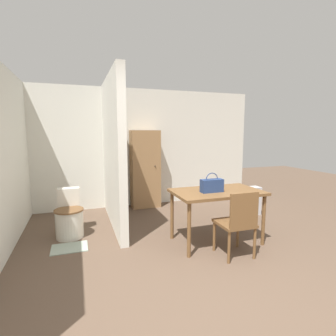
% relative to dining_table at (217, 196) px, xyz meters
% --- Properties ---
extents(ground_plane, '(16.00, 16.00, 0.00)m').
position_rel_dining_table_xyz_m(ground_plane, '(-0.61, -1.38, -0.68)').
color(ground_plane, brown).
extents(wall_back, '(5.29, 0.12, 2.50)m').
position_rel_dining_table_xyz_m(wall_back, '(-0.61, 2.37, 0.57)').
color(wall_back, silver).
rests_on(wall_back, ground_plane).
extents(partition_wall, '(0.12, 2.09, 2.50)m').
position_rel_dining_table_xyz_m(partition_wall, '(-1.30, 1.26, 0.57)').
color(partition_wall, silver).
rests_on(partition_wall, ground_plane).
extents(dining_table, '(1.26, 0.75, 0.76)m').
position_rel_dining_table_xyz_m(dining_table, '(0.00, 0.00, 0.00)').
color(dining_table, brown).
rests_on(dining_table, ground_plane).
extents(wooden_chair, '(0.43, 0.43, 0.87)m').
position_rel_dining_table_xyz_m(wooden_chair, '(0.01, -0.51, -0.21)').
color(wooden_chair, brown).
rests_on(wooden_chair, ground_plane).
extents(toilet, '(0.43, 0.58, 0.71)m').
position_rel_dining_table_xyz_m(toilet, '(-2.03, 0.92, -0.39)').
color(toilet, silver).
rests_on(toilet, ground_plane).
extents(handbag, '(0.32, 0.12, 0.27)m').
position_rel_dining_table_xyz_m(handbag, '(-0.12, -0.05, 0.18)').
color(handbag, navy).
rests_on(handbag, dining_table).
extents(wooden_cabinet, '(0.60, 0.38, 1.63)m').
position_rel_dining_table_xyz_m(wooden_cabinet, '(-0.53, 2.11, 0.13)').
color(wooden_cabinet, '#997047').
rests_on(wooden_cabinet, ground_plane).
extents(bath_mat, '(0.48, 0.36, 0.01)m').
position_rel_dining_table_xyz_m(bath_mat, '(-2.03, 0.46, -0.68)').
color(bath_mat, '#99A899').
rests_on(bath_mat, ground_plane).
extents(space_heater, '(0.29, 0.20, 0.54)m').
position_rel_dining_table_xyz_m(space_heater, '(1.30, 0.91, -0.41)').
color(space_heater, '#BCBCC1').
rests_on(space_heater, ground_plane).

